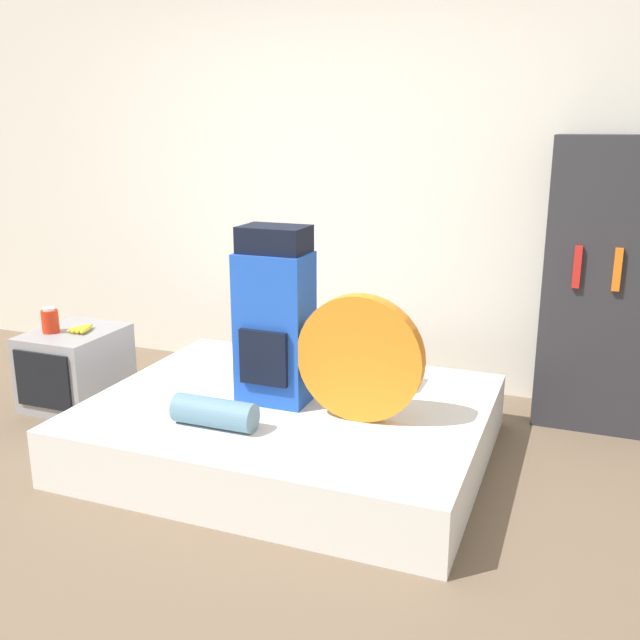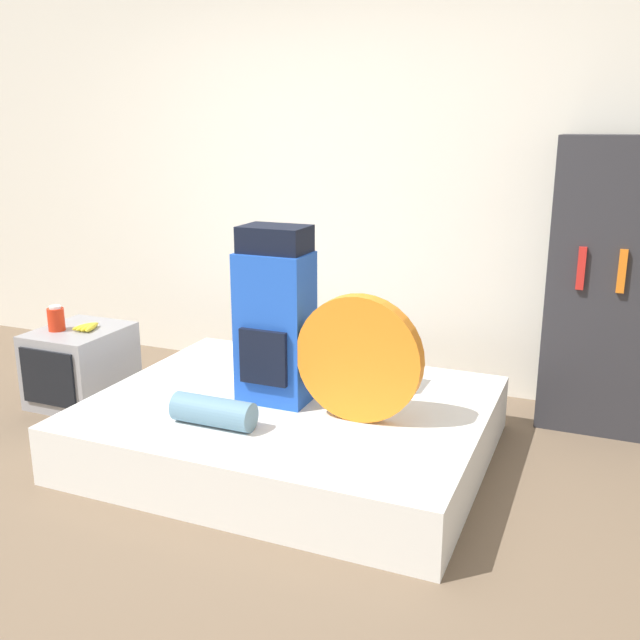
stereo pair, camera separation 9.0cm
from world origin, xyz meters
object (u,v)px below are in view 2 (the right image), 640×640
(tent_bag, at_px, (359,359))
(canister, at_px, (56,319))
(television, at_px, (81,365))
(sleeping_roll, at_px, (213,412))
(backpack, at_px, (275,318))
(bookshelf, at_px, (620,288))

(tent_bag, xyz_separation_m, canister, (-2.02, 0.20, -0.07))
(tent_bag, distance_m, canister, 2.03)
(television, xyz_separation_m, canister, (-0.10, -0.07, 0.31))
(tent_bag, xyz_separation_m, sleeping_roll, (-0.61, -0.34, -0.24))
(backpack, bearing_deg, bookshelf, 32.90)
(sleeping_roll, distance_m, bookshelf, 2.29)
(backpack, xyz_separation_m, sleeping_roll, (-0.13, -0.42, -0.37))
(tent_bag, distance_m, sleeping_roll, 0.73)
(sleeping_roll, height_order, canister, canister)
(backpack, xyz_separation_m, bookshelf, (1.59, 1.03, 0.08))
(tent_bag, height_order, bookshelf, bookshelf)
(tent_bag, relative_size, bookshelf, 0.38)
(backpack, relative_size, bookshelf, 0.56)
(sleeping_roll, relative_size, canister, 2.64)
(sleeping_roll, bearing_deg, canister, 159.43)
(backpack, height_order, bookshelf, bookshelf)
(bookshelf, bearing_deg, canister, -163.67)
(tent_bag, bearing_deg, television, 172.25)
(tent_bag, relative_size, canister, 4.02)
(bookshelf, bearing_deg, television, -164.31)
(tent_bag, xyz_separation_m, bookshelf, (1.11, 1.11, 0.21))
(tent_bag, height_order, television, tent_bag)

